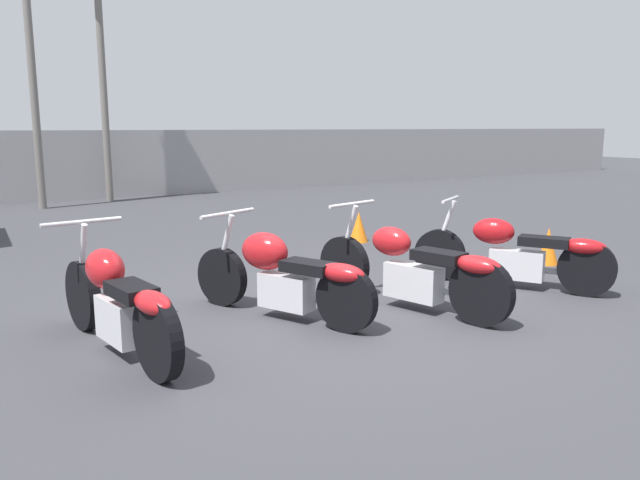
% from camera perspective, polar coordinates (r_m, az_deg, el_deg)
% --- Properties ---
extents(ground_plane, '(60.00, 60.00, 0.00)m').
position_cam_1_polar(ground_plane, '(5.96, 1.37, -6.55)').
color(ground_plane, '#38383D').
extents(fence_back, '(40.00, 0.04, 1.64)m').
position_cam_1_polar(fence_back, '(15.85, -20.62, 6.40)').
color(fence_back, gray).
rests_on(fence_back, ground_plane).
extents(light_pole_right, '(0.70, 0.35, 7.51)m').
position_cam_1_polar(light_pole_right, '(15.61, -19.62, 19.75)').
color(light_pole_right, slate).
rests_on(light_pole_right, ground_plane).
extents(motorcycle_slot_0, '(0.66, 2.03, 0.97)m').
position_cam_1_polar(motorcycle_slot_0, '(5.03, -17.99, -5.44)').
color(motorcycle_slot_0, black).
rests_on(motorcycle_slot_0, ground_plane).
extents(motorcycle_slot_1, '(1.03, 1.88, 0.94)m').
position_cam_1_polar(motorcycle_slot_1, '(5.67, -3.44, -3.19)').
color(motorcycle_slot_1, black).
rests_on(motorcycle_slot_1, ground_plane).
extents(motorcycle_slot_2, '(0.84, 2.15, 0.97)m').
position_cam_1_polar(motorcycle_slot_2, '(6.00, 8.45, -2.65)').
color(motorcycle_slot_2, black).
rests_on(motorcycle_slot_2, ground_plane).
extents(motorcycle_slot_3, '(1.18, 1.89, 0.95)m').
position_cam_1_polar(motorcycle_slot_3, '(7.05, 17.48, -1.15)').
color(motorcycle_slot_3, black).
rests_on(motorcycle_slot_3, ground_plane).
extents(traffic_cone_near, '(0.26, 0.26, 0.47)m').
position_cam_1_polar(traffic_cone_near, '(8.43, 20.14, -0.52)').
color(traffic_cone_near, orange).
rests_on(traffic_cone_near, ground_plane).
extents(traffic_cone_far, '(0.29, 0.29, 0.46)m').
position_cam_1_polar(traffic_cone_far, '(9.47, 3.56, 1.21)').
color(traffic_cone_far, orange).
rests_on(traffic_cone_far, ground_plane).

